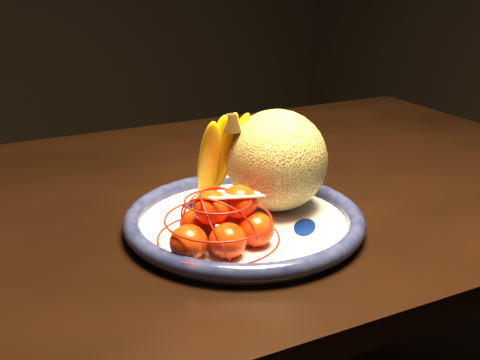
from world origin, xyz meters
TOP-DOWN VIEW (x-y plane):
  - dining_table at (-0.11, 0.05)m, footprint 1.49×1.01m
  - fruit_bowl at (-0.17, -0.10)m, footprint 0.33×0.33m
  - cantaloupe at (-0.10, -0.09)m, footprint 0.14×0.14m
  - banana_bunch at (-0.17, -0.04)m, footprint 0.10×0.10m
  - mandarin_bag at (-0.23, -0.14)m, footprint 0.20×0.20m
  - price_tag at (-0.22, -0.15)m, footprint 0.08×0.04m

SIDE VIEW (x-z plane):
  - dining_table at x=-0.11m, z-range 0.27..0.97m
  - fruit_bowl at x=-0.17m, z-range 0.70..0.72m
  - mandarin_bag at x=-0.23m, z-range 0.69..0.79m
  - price_tag at x=-0.22m, z-range 0.77..0.78m
  - cantaloupe at x=-0.10m, z-range 0.71..0.85m
  - banana_bunch at x=-0.17m, z-range 0.71..0.87m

